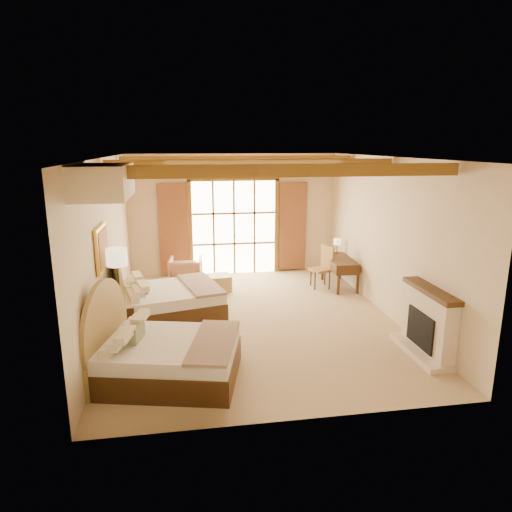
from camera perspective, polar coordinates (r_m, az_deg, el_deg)
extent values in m
plane|color=tan|center=(9.29, -0.23, -7.91)|extent=(7.00, 7.00, 0.00)
plane|color=beige|center=(12.24, -2.80, 5.16)|extent=(5.50, 0.00, 5.50)
plane|color=beige|center=(8.84, -18.15, 1.10)|extent=(0.00, 7.00, 7.00)
plane|color=beige|center=(9.63, 16.15, 2.26)|extent=(0.00, 7.00, 7.00)
plane|color=#BB7837|center=(8.63, -0.26, 12.22)|extent=(7.00, 7.00, 0.00)
cube|color=white|center=(12.26, -2.76, 3.52)|extent=(2.20, 0.02, 2.50)
cube|color=brown|center=(12.16, -10.27, 3.23)|extent=(0.75, 0.06, 2.40)
cube|color=brown|center=(12.51, 4.57, 3.70)|extent=(0.75, 0.06, 2.40)
cube|color=beige|center=(8.16, 20.77, -7.87)|extent=(0.25, 1.30, 1.10)
cube|color=black|center=(8.17, 20.28, -8.58)|extent=(0.18, 0.80, 0.60)
cube|color=beige|center=(8.31, 19.92, -11.15)|extent=(0.45, 1.40, 0.10)
cube|color=#462713|center=(7.97, 21.06, -4.06)|extent=(0.30, 1.40, 0.08)
cube|color=yellow|center=(8.08, -18.74, 0.99)|extent=(0.05, 0.95, 0.75)
cube|color=gold|center=(8.07, -18.53, 1.00)|extent=(0.02, 0.82, 0.62)
cube|color=#F8EDC3|center=(6.63, -18.59, 8.86)|extent=(0.70, 1.40, 0.45)
cube|color=#462713|center=(7.17, -10.78, -13.38)|extent=(2.31, 1.94, 0.39)
cube|color=silver|center=(7.03, -10.89, -11.17)|extent=(2.26, 1.90, 0.22)
cube|color=#9B7C63|center=(6.99, -5.24, -10.07)|extent=(0.94, 1.65, 0.05)
cube|color=gray|center=(6.98, -14.86, -9.58)|extent=(0.21, 0.43, 0.24)
cube|color=#462713|center=(9.47, -10.92, -6.47)|extent=(2.36, 2.00, 0.40)
cube|color=silver|center=(9.36, -11.01, -4.69)|extent=(2.31, 1.96, 0.22)
cube|color=#9B7C63|center=(9.33, -6.77, -3.84)|extent=(0.98, 1.68, 0.05)
cube|color=gray|center=(9.33, -13.98, -3.45)|extent=(0.22, 0.43, 0.24)
cube|color=#462713|center=(8.85, -16.21, -7.60)|extent=(0.53, 0.53, 0.59)
cylinder|color=#342A19|center=(8.72, -16.31, -9.92)|extent=(0.24, 0.24, 0.03)
cylinder|color=#342A19|center=(8.46, -16.64, -5.37)|extent=(0.04, 0.04, 1.44)
cylinder|color=#FFF3BB|center=(8.24, -17.02, -0.13)|extent=(0.36, 0.36, 0.30)
imported|color=tan|center=(11.41, -8.78, -1.99)|extent=(0.85, 0.87, 0.72)
cube|color=tan|center=(11.06, -4.58, -3.32)|extent=(0.57, 0.57, 0.38)
cube|color=#462713|center=(11.37, 10.46, -0.41)|extent=(0.63, 1.35, 0.05)
cube|color=#462713|center=(11.40, 10.43, -1.01)|extent=(0.61, 1.31, 0.21)
cube|color=olive|center=(11.26, 8.05, -1.70)|extent=(0.58, 0.58, 0.06)
cube|color=olive|center=(11.25, 9.08, -0.17)|extent=(0.21, 0.44, 0.55)
cylinder|color=#342A19|center=(11.90, 10.06, 0.42)|extent=(0.11, 0.11, 0.02)
cylinder|color=#342A19|center=(11.88, 10.09, 1.03)|extent=(0.02, 0.02, 0.26)
cylinder|color=#FFF3BB|center=(11.84, 10.12, 1.77)|extent=(0.19, 0.19, 0.15)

